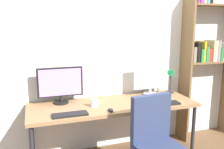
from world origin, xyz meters
TOP-DOWN VIEW (x-y plane):
  - wall_back at (0.00, 1.02)m, footprint 4.42×0.10m
  - desk at (0.00, 0.60)m, footprint 2.02×0.68m
  - bookshelf at (1.50, 0.83)m, footprint 0.83×0.28m
  - monitor_left at (-0.60, 0.81)m, footprint 0.54×0.18m
  - monitor_right at (0.60, 0.81)m, footprint 0.48×0.18m
  - desk_lamp at (0.91, 0.78)m, footprint 0.11×0.16m
  - keyboard_left at (-0.56, 0.37)m, footprint 0.38×0.13m
  - keyboard_right at (0.56, 0.37)m, footprint 0.40×0.13m
  - mouse_left_side at (0.33, 0.36)m, footprint 0.06×0.10m
  - mouse_right_side at (-0.12, 0.35)m, footprint 0.06×0.10m
  - coffee_mug at (-0.25, 0.56)m, footprint 0.11×0.08m

SIDE VIEW (x-z plane):
  - desk at x=0.00m, z-range 0.32..1.06m
  - keyboard_left at x=-0.56m, z-range 0.74..0.76m
  - keyboard_right at x=0.56m, z-range 0.74..0.76m
  - mouse_left_side at x=0.33m, z-range 0.74..0.77m
  - mouse_right_side at x=-0.12m, z-range 0.74..0.77m
  - coffee_mug at x=-0.25m, z-range 0.74..0.83m
  - monitor_right at x=0.60m, z-range 0.76..1.17m
  - monitor_left at x=-0.60m, z-range 0.76..1.20m
  - desk_lamp at x=0.91m, z-range 0.80..1.18m
  - wall_back at x=0.00m, z-range 0.00..2.60m
  - bookshelf at x=1.50m, z-range 0.23..2.46m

